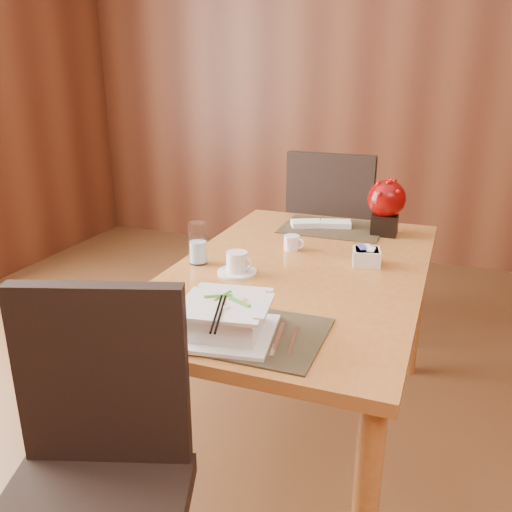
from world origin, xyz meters
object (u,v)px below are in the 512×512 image
at_px(creamer_jug, 292,243).
at_px(far_chair, 333,232).
at_px(berry_decor, 386,204).
at_px(near_chair, 94,467).
at_px(sugar_caddy, 366,257).
at_px(soup_setting, 227,319).
at_px(coffee_cup, 237,264).
at_px(water_glass, 198,243).
at_px(dining_table, 298,292).
at_px(bread_plate, 127,327).

xyz_separation_m(creamer_jug, far_chair, (-0.01, 0.84, -0.20)).
xyz_separation_m(berry_decor, near_chair, (-0.46, -1.50, -0.34)).
bearing_deg(sugar_caddy, near_chair, -112.72).
distance_m(soup_setting, coffee_cup, 0.48).
xyz_separation_m(water_glass, creamer_jug, (0.28, 0.28, -0.05)).
relative_size(soup_setting, coffee_cup, 2.06).
relative_size(coffee_cup, berry_decor, 0.59).
height_order(creamer_jug, sugar_caddy, same).
distance_m(creamer_jug, berry_decor, 0.49).
bearing_deg(coffee_cup, dining_table, 34.32).
relative_size(berry_decor, near_chair, 0.25).
distance_m(water_glass, sugar_caddy, 0.63).
height_order(coffee_cup, far_chair, far_chair).
distance_m(sugar_caddy, far_chair, 0.99).
bearing_deg(bread_plate, creamer_jug, 74.45).
distance_m(dining_table, far_chair, 1.04).
relative_size(berry_decor, far_chair, 0.24).
relative_size(coffee_cup, sugar_caddy, 1.43).
relative_size(dining_table, coffee_cup, 10.48).
distance_m(soup_setting, far_chair, 1.64).
xyz_separation_m(sugar_caddy, far_chair, (-0.33, 0.91, -0.20)).
distance_m(water_glass, bread_plate, 0.56).
bearing_deg(far_chair, berry_decor, 124.97).
xyz_separation_m(soup_setting, coffee_cup, (-0.16, 0.45, -0.02)).
bearing_deg(coffee_cup, far_chair, 85.44).
height_order(dining_table, coffee_cup, coffee_cup).
bearing_deg(creamer_jug, far_chair, 105.25).
distance_m(bread_plate, far_chair, 1.70).
height_order(creamer_jug, far_chair, far_chair).
bearing_deg(soup_setting, coffee_cup, 100.19).
height_order(dining_table, creamer_jug, creamer_jug).
height_order(soup_setting, berry_decor, berry_decor).
xyz_separation_m(near_chair, far_chair, (0.13, 2.00, 0.04)).
bearing_deg(berry_decor, coffee_cup, -122.38).
bearing_deg(creamer_jug, sugar_caddy, 1.89).
bearing_deg(near_chair, coffee_cup, 69.25).
bearing_deg(dining_table, berry_decor, 66.61).
bearing_deg(sugar_caddy, coffee_cup, -148.65).
relative_size(soup_setting, berry_decor, 1.21).
xyz_separation_m(berry_decor, far_chair, (-0.33, 0.49, -0.30)).
bearing_deg(dining_table, water_glass, -167.12).
height_order(coffee_cup, sugar_caddy, coffee_cup).
xyz_separation_m(soup_setting, creamer_jug, (-0.05, 0.78, -0.02)).
height_order(dining_table, far_chair, far_chair).
relative_size(coffee_cup, far_chair, 0.14).
bearing_deg(berry_decor, bread_plate, -115.08).
height_order(coffee_cup, creamer_jug, coffee_cup).
bearing_deg(coffee_cup, berry_decor, 57.62).
bearing_deg(near_chair, dining_table, 58.28).
height_order(soup_setting, coffee_cup, soup_setting).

